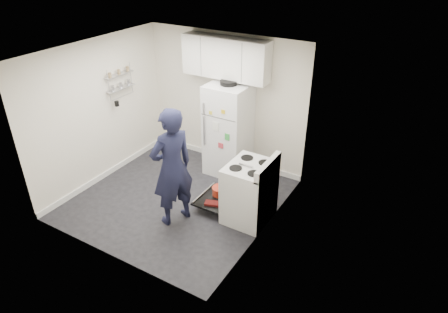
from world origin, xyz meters
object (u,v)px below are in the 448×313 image
Objects in this scene: electric_range at (249,193)px; open_oven_door at (218,196)px; person at (172,168)px; refrigerator at (228,129)px.

open_oven_door is (-0.59, 0.04, -0.29)m from electric_range.
person is (-0.38, -0.66, 0.76)m from open_oven_door.
open_oven_door is at bearing 172.54° from person.
refrigerator is 0.94× the size of person.
refrigerator is (-1.00, 1.10, 0.39)m from electric_range.
refrigerator is (-0.41, 1.06, 0.68)m from open_oven_door.
person reaches higher than refrigerator.
refrigerator is at bearing 132.21° from electric_range.
electric_range reaches higher than open_oven_door.
electric_range is 1.57× the size of open_oven_door.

